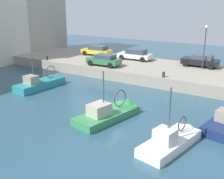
# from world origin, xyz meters

# --- Properties ---
(water_surface) EXTENTS (80.00, 80.00, 0.00)m
(water_surface) POSITION_xyz_m (0.00, 0.00, 0.00)
(water_surface) COLOR #2D5166
(water_surface) RESTS_ON ground
(quay_wall) EXTENTS (9.00, 56.00, 1.20)m
(quay_wall) POSITION_xyz_m (11.50, 0.00, 0.60)
(quay_wall) COLOR #9E9384
(quay_wall) RESTS_ON ground
(fishing_boat_teal) EXTENTS (6.27, 2.33, 4.34)m
(fishing_boat_teal) POSITION_xyz_m (1.27, 8.68, 0.10)
(fishing_boat_teal) COLOR teal
(fishing_boat_teal) RESTS_ON ground
(fishing_boat_green) EXTENTS (6.34, 3.16, 4.69)m
(fishing_boat_green) POSITION_xyz_m (-1.55, -1.41, 0.13)
(fishing_boat_green) COLOR #388951
(fishing_boat_green) RESTS_ON ground
(fishing_boat_white) EXTENTS (5.73, 2.71, 4.64)m
(fishing_boat_white) POSITION_xyz_m (-3.14, -6.94, 0.11)
(fishing_boat_white) COLOR white
(fishing_boat_white) RESTS_ON ground
(parked_car_green) EXTENTS (1.96, 4.06, 1.34)m
(parked_car_green) POSITION_xyz_m (8.55, 5.93, 1.90)
(parked_car_green) COLOR #387547
(parked_car_green) RESTS_ON quay_wall
(parked_car_black) EXTENTS (1.96, 4.15, 1.41)m
(parked_car_black) POSITION_xyz_m (14.08, -3.81, 1.92)
(parked_car_black) COLOR black
(parked_car_black) RESTS_ON quay_wall
(parked_car_yellow) EXTENTS (2.09, 4.38, 1.39)m
(parked_car_yellow) POSITION_xyz_m (13.47, 10.40, 1.91)
(parked_car_yellow) COLOR gold
(parked_car_yellow) RESTS_ON quay_wall
(parked_car_white) EXTENTS (2.08, 4.39, 1.41)m
(parked_car_white) POSITION_xyz_m (13.61, 4.43, 1.92)
(parked_car_white) COLOR silver
(parked_car_white) RESTS_ON quay_wall
(mooring_bollard_south) EXTENTS (0.28, 0.28, 0.55)m
(mooring_bollard_south) POSITION_xyz_m (7.35, -2.00, 1.48)
(mooring_bollard_south) COLOR #2D2D33
(mooring_bollard_south) RESTS_ON quay_wall
(mooring_bollard_mid) EXTENTS (0.28, 0.28, 0.55)m
(mooring_bollard_mid) POSITION_xyz_m (7.35, 14.00, 1.48)
(mooring_bollard_mid) COLOR #2D2D33
(mooring_bollard_mid) RESTS_ON quay_wall
(quay_streetlamp) EXTENTS (0.36, 0.36, 4.83)m
(quay_streetlamp) POSITION_xyz_m (13.00, -4.36, 4.45)
(quay_streetlamp) COLOR #38383D
(quay_streetlamp) RESTS_ON quay_wall
(waterfront_building_east) EXTENTS (9.48, 7.42, 14.87)m
(waterfront_building_east) POSITION_xyz_m (14.71, 24.45, 7.46)
(waterfront_building_east) COLOR #B2A899
(waterfront_building_east) RESTS_ON ground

